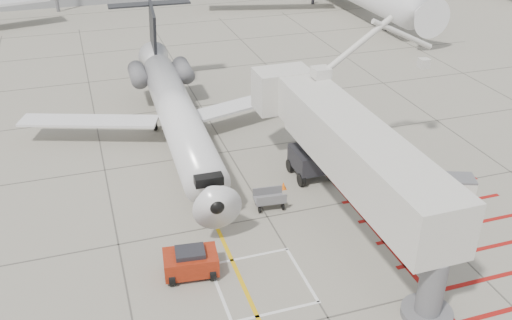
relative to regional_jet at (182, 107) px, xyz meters
name	(u,v)px	position (x,y,z in m)	size (l,w,h in m)	color
ground_plane	(294,261)	(2.86, -12.19, -3.52)	(260.00, 260.00, 0.00)	gray
regional_jet	(182,107)	(0.00, 0.00, 0.00)	(21.29, 26.84, 7.03)	silver
jet_bridge	(363,167)	(6.90, -10.82, 0.30)	(9.05, 19.11, 7.64)	silver
pushback_tug	(191,261)	(-2.09, -11.55, -2.79)	(2.50, 1.57, 1.46)	maroon
baggage_cart	(270,199)	(3.29, -7.31, -2.98)	(1.70, 1.07, 1.07)	slate
ground_power_unit	(452,191)	(13.08, -10.16, -2.64)	(2.22, 1.30, 1.76)	silver
cone_nose	(208,206)	(-0.04, -6.51, -3.29)	(0.33, 0.33, 0.46)	#FB530D
cone_side	(283,186)	(4.71, -5.73, -3.29)	(0.33, 0.33, 0.46)	#FF650D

